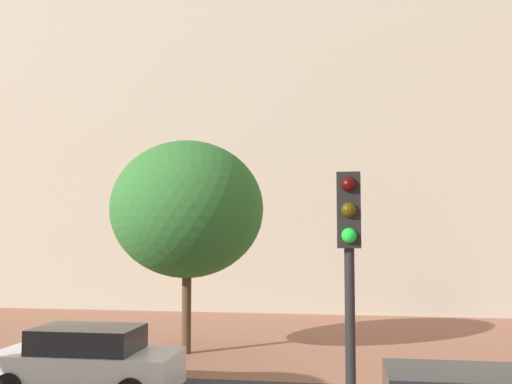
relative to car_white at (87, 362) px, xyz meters
The scene contains 4 objects.
landmark_building 23.55m from the car_white, 84.92° to the left, with size 28.14×16.04×32.97m.
car_white is the anchor object (origin of this frame).
traffic_light_pole 8.53m from the car_white, 44.01° to the right, with size 0.28×0.34×4.38m.
tree_curb_far 6.09m from the car_white, 77.86° to the left, with size 4.76×4.76×6.58m.
Camera 1 is at (1.89, -3.57, 3.63)m, focal length 39.99 mm.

